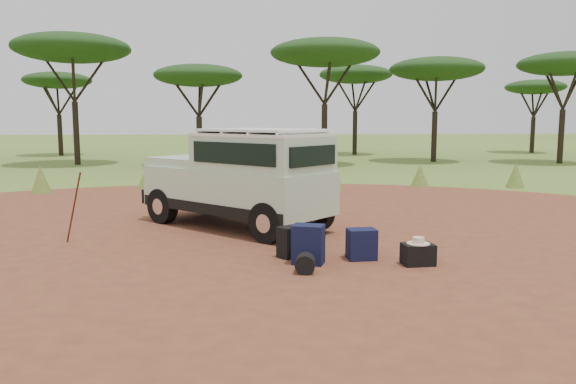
{
  "coord_description": "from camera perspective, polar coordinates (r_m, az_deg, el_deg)",
  "views": [
    {
      "loc": [
        0.2,
        -9.1,
        2.27
      ],
      "look_at": [
        0.93,
        0.47,
        1.0
      ],
      "focal_mm": 35.0,
      "sensor_mm": 36.0,
      "label": 1
    }
  ],
  "objects": [
    {
      "name": "ground",
      "position": [
        9.38,
        -5.46,
        -6.5
      ],
      "size": [
        140.0,
        140.0,
        0.0
      ],
      "primitive_type": "plane",
      "color": "olive",
      "rests_on": "ground"
    },
    {
      "name": "dirt_clearing",
      "position": [
        9.38,
        -5.46,
        -6.48
      ],
      "size": [
        23.0,
        23.0,
        0.01
      ],
      "primitive_type": "cylinder",
      "color": "brown",
      "rests_on": "ground"
    },
    {
      "name": "grass_fringe",
      "position": [
        17.87,
        -4.59,
        1.51
      ],
      "size": [
        36.6,
        1.6,
        0.9
      ],
      "color": "olive",
      "rests_on": "ground"
    },
    {
      "name": "acacia_treeline",
      "position": [
        29.04,
        -3.31,
        12.66
      ],
      "size": [
        46.7,
        13.2,
        6.26
      ],
      "color": "black",
      "rests_on": "ground"
    },
    {
      "name": "safari_vehicle",
      "position": [
        11.6,
        -4.8,
        1.19
      ],
      "size": [
        4.15,
        4.11,
        2.06
      ],
      "rotation": [
        0.0,
        0.0,
        -0.77
      ],
      "color": "#B6D0B2",
      "rests_on": "ground"
    },
    {
      "name": "walking_staff",
      "position": [
        10.84,
        -20.95,
        -1.51
      ],
      "size": [
        0.4,
        0.25,
        1.32
      ],
      "primitive_type": "cylinder",
      "rotation": [
        0.31,
        0.0,
        1.04
      ],
      "color": "#5E2816",
      "rests_on": "ground"
    },
    {
      "name": "backpack_black",
      "position": [
        9.2,
        0.24,
        -5.1
      ],
      "size": [
        0.47,
        0.45,
        0.52
      ],
      "primitive_type": "cube",
      "rotation": [
        0.0,
        0.0,
        0.63
      ],
      "color": "black",
      "rests_on": "ground"
    },
    {
      "name": "backpack_navy",
      "position": [
        8.78,
        2.08,
        -5.36
      ],
      "size": [
        0.56,
        0.47,
        0.62
      ],
      "primitive_type": "cube",
      "rotation": [
        0.0,
        0.0,
        -0.32
      ],
      "color": "#111737",
      "rests_on": "ground"
    },
    {
      "name": "backpack_olive",
      "position": [
        9.36,
        7.26,
        -5.17
      ],
      "size": [
        0.38,
        0.32,
        0.44
      ],
      "primitive_type": "cube",
      "rotation": [
        0.0,
        0.0,
        -0.33
      ],
      "color": "#39421E",
      "rests_on": "ground"
    },
    {
      "name": "duffel_navy",
      "position": [
        9.13,
        7.48,
        -5.3
      ],
      "size": [
        0.47,
        0.37,
        0.5
      ],
      "primitive_type": "cube",
      "rotation": [
        0.0,
        0.0,
        0.09
      ],
      "color": "#111737",
      "rests_on": "ground"
    },
    {
      "name": "hard_case",
      "position": [
        8.97,
        13.07,
        -6.21
      ],
      "size": [
        0.5,
        0.38,
        0.34
      ],
      "primitive_type": "cube",
      "rotation": [
        0.0,
        0.0,
        0.09
      ],
      "color": "black",
      "rests_on": "ground"
    },
    {
      "name": "stuff_sack",
      "position": [
        8.3,
        1.76,
        -7.28
      ],
      "size": [
        0.34,
        0.34,
        0.29
      ],
      "primitive_type": "cylinder",
      "rotation": [
        1.57,
        0.0,
        -0.16
      ],
      "color": "black",
      "rests_on": "ground"
    },
    {
      "name": "safari_hat",
      "position": [
        8.93,
        13.11,
        -4.91
      ],
      "size": [
        0.36,
        0.36,
        0.1
      ],
      "color": "beige",
      "rests_on": "hard_case"
    }
  ]
}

